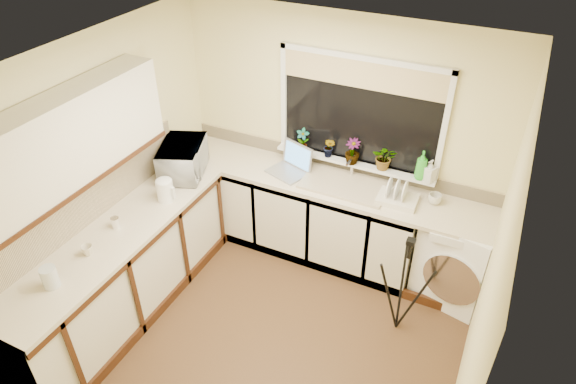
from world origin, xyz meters
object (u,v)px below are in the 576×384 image
Objects in this scene: glass_jug at (50,277)px; plant_d at (385,157)px; laptop at (292,165)px; steel_jar at (115,223)px; cup_left at (87,250)px; kettle at (165,191)px; plant_a at (303,140)px; dish_rack at (397,199)px; soap_bottle_clear at (430,171)px; tripod at (403,286)px; cup_back at (435,199)px; microwave at (183,159)px; soap_bottle_green at (422,165)px; plant_b at (329,147)px; washing_machine at (458,256)px; plant_c at (352,151)px.

plant_d reaches higher than glass_jug.
steel_jar is at bearing -104.36° from laptop.
steel_jar is at bearing 95.40° from cup_left.
laptop is at bearing 48.70° from kettle.
laptop is at bearing 67.30° from glass_jug.
steel_jar is (-0.14, -0.52, -0.05)m from kettle.
steel_jar is 0.40× the size of plant_d.
plant_a is (0.04, 0.17, 0.20)m from laptop.
soap_bottle_clear is at bearing 46.89° from dish_rack.
dish_rack is 2.50m from steel_jar.
soap_bottle_clear is (-0.07, 0.87, 0.64)m from tripod.
cup_back reaches higher than cup_left.
soap_bottle_green is (2.17, 0.67, 0.13)m from microwave.
kettle is at bearing -158.07° from tripod.
kettle is 2.12m from dish_rack.
plant_b reaches higher than tripod.
laptop reaches higher than glass_jug.
steel_jar is at bearing -143.11° from soap_bottle_green.
glass_jug is 3.01m from plant_d.
soap_bottle_green is (2.19, 1.64, 0.24)m from steel_jar.
plant_d reaches higher than plant_a.
plant_a reaches higher than laptop.
tripod is 2.61m from cup_left.
washing_machine is 5.16× the size of glass_jug.
plant_a is (-1.68, 0.19, 0.73)m from washing_machine.
washing_machine is 1.59m from plant_b.
microwave is 1.35m from cup_left.
tripod is 1.22m from plant_d.
steel_jar is at bearing -128.13° from plant_b.
plant_d is at bearing 2.19° from plant_a.
plant_d reaches higher than washing_machine.
steel_jar is at bearing 156.73° from microwave.
washing_machine is 9.06× the size of steel_jar.
tripod is at bearing 6.71° from kettle.
dish_rack is 3.85× the size of cup_left.
plant_d is 2.69× the size of cup_left.
microwave is (0.02, 0.97, 0.11)m from steel_jar.
soap_bottle_green reaches higher than laptop.
steel_jar is (-0.05, 0.75, -0.04)m from glass_jug.
laptop is at bearing 174.99° from dish_rack.
glass_jug is (-0.92, -2.21, 0.01)m from laptop.
plant_a reaches higher than cup_back.
soap_bottle_clear is 2.29× the size of cup_left.
tripod is at bearing -85.44° from soap_bottle_clear.
cup_back is (2.23, 1.01, -0.05)m from kettle.
soap_bottle_green reaches higher than tripod.
plant_c reaches higher than soap_bottle_clear.
glass_jug is 3.27m from soap_bottle_clear.
cup_left is at bearing -97.85° from laptop.
plant_b is at bearing 51.87° from steel_jar.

